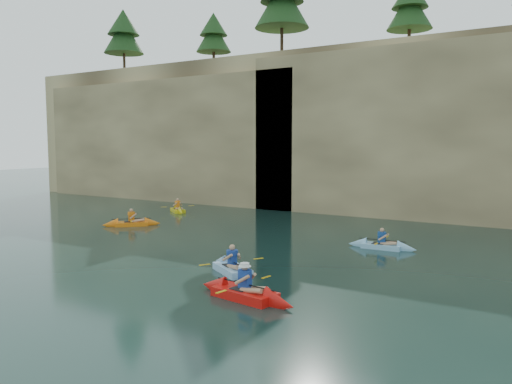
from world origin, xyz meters
The scene contains 11 objects.
ground centered at (0.00, 0.00, 0.00)m, with size 160.00×160.00×0.00m, color black.
cliff centered at (0.00, 30.00, 6.00)m, with size 70.00×16.00×12.00m, color tan.
cliff_slab_west centered at (-20.00, 22.60, 5.28)m, with size 26.00×2.40×10.56m, color tan.
cliff_slab_center centered at (2.00, 22.60, 5.70)m, with size 24.00×2.40×11.40m, color tan.
sea_cave_west centered at (-18.00, 21.95, 2.00)m, with size 4.50×1.00×4.00m, color black.
sea_cave_center centered at (-4.00, 21.95, 1.60)m, with size 3.50×1.00×3.20m, color black.
main_kayaker centered at (1.03, 2.77, 0.19)m, with size 3.86×2.53×1.41m.
kayaker_orange centered at (-12.24, 10.98, 0.16)m, with size 2.93×2.91×1.28m.
kayaker_ltblue_near centered at (-1.07, 5.15, 0.17)m, with size 3.31×2.50×1.35m.
kayaker_yellow centered at (-13.83, 17.03, 0.15)m, with size 2.81×2.40×1.22m.
kayaker_ltblue_mid centered at (2.38, 12.37, 0.15)m, with size 3.21×2.38×1.21m.
Camera 1 is at (9.29, -10.04, 4.84)m, focal length 35.00 mm.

